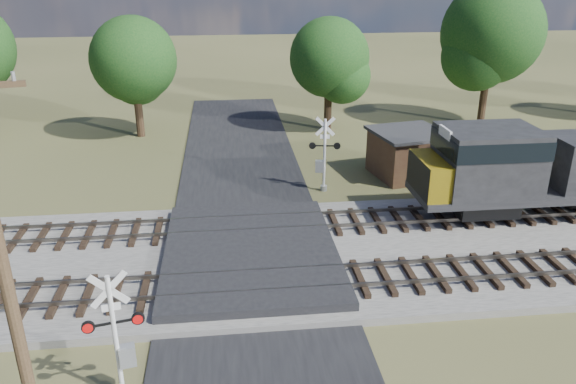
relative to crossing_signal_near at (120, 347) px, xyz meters
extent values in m
plane|color=#424525|center=(3.93, 6.94, -1.69)|extent=(160.00, 160.00, 0.00)
cube|color=gray|center=(13.93, 7.44, -1.54)|extent=(140.00, 10.00, 0.30)
cube|color=black|center=(3.93, 6.94, -1.65)|extent=(7.00, 60.00, 0.08)
cube|color=#262628|center=(3.93, 7.44, -1.38)|extent=(7.00, 9.00, 0.62)
cube|color=black|center=(5.93, 4.94, -1.30)|extent=(44.00, 2.60, 0.18)
cube|color=#58534C|center=(13.93, 4.23, -1.14)|extent=(140.00, 0.08, 0.15)
cube|color=#58534C|center=(13.93, 5.66, -1.14)|extent=(140.00, 0.08, 0.15)
cube|color=black|center=(5.93, 9.94, -1.30)|extent=(44.00, 2.60, 0.18)
cube|color=#58534C|center=(13.93, 9.23, -1.14)|extent=(140.00, 0.08, 0.15)
cube|color=#58534C|center=(13.93, 10.66, -1.14)|extent=(140.00, 0.08, 0.15)
cylinder|color=silver|center=(-0.08, -0.02, 0.28)|extent=(0.14, 0.14, 3.95)
cube|color=silver|center=(-0.08, -0.02, 1.86)|extent=(1.02, 0.24, 1.03)
cube|color=silver|center=(-0.08, -0.02, 1.86)|extent=(1.02, 0.24, 1.03)
cube|color=silver|center=(-0.08, -0.02, 1.32)|extent=(0.49, 0.13, 0.22)
cube|color=black|center=(-0.08, -0.02, 0.82)|extent=(1.56, 0.37, 0.06)
cylinder|color=red|center=(-0.71, -0.14, 0.82)|extent=(0.37, 0.17, 0.36)
cylinder|color=red|center=(0.55, 0.11, 0.82)|extent=(0.37, 0.17, 0.36)
cube|color=#94979A|center=(0.16, 0.03, -0.31)|extent=(0.49, 0.38, 0.64)
cylinder|color=silver|center=(8.26, 14.76, 0.30)|extent=(0.14, 0.14, 3.99)
cylinder|color=#94979A|center=(8.26, 14.76, -1.54)|extent=(0.36, 0.36, 0.30)
cube|color=silver|center=(8.26, 14.76, 1.90)|extent=(1.04, 0.20, 1.04)
cube|color=silver|center=(8.26, 14.76, 1.90)|extent=(1.04, 0.20, 1.04)
cube|color=silver|center=(8.26, 14.76, 1.35)|extent=(0.50, 0.10, 0.22)
cube|color=black|center=(8.26, 14.76, 0.85)|extent=(1.59, 0.30, 0.06)
cylinder|color=red|center=(8.90, 14.66, 0.85)|extent=(0.37, 0.15, 0.36)
cylinder|color=red|center=(7.62, 14.86, 0.85)|extent=(0.37, 0.15, 0.36)
cube|color=#94979A|center=(8.01, 14.80, -0.30)|extent=(0.49, 0.36, 0.65)
cylinder|color=#3E2D1C|center=(-2.21, -0.83, 3.16)|extent=(0.32, 0.32, 9.72)
cube|color=#4C2E20|center=(13.43, 16.57, -0.46)|extent=(4.15, 4.15, 2.47)
cube|color=#2D2D2F|center=(13.43, 16.57, 0.87)|extent=(4.56, 4.56, 0.18)
cylinder|color=black|center=(-2.89, 26.46, 0.38)|extent=(0.56, 0.56, 4.15)
sphere|color=#123914|center=(-2.89, 26.46, 3.71)|extent=(5.82, 5.82, 5.82)
cylinder|color=black|center=(10.62, 26.71, 0.32)|extent=(0.56, 0.56, 4.04)
sphere|color=#123914|center=(10.62, 26.71, 3.55)|extent=(5.65, 5.65, 5.65)
cylinder|color=black|center=(22.51, 26.79, 0.92)|extent=(0.56, 0.56, 5.23)
sphere|color=#123914|center=(22.51, 26.79, 5.11)|extent=(7.33, 7.33, 7.33)
camera|label=1|loc=(3.14, -13.02, 9.74)|focal=35.00mm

